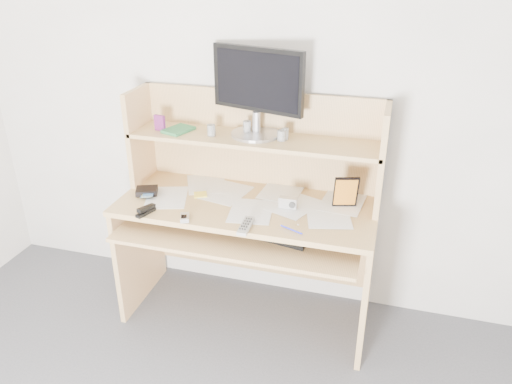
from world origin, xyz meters
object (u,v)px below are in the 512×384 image
(keyboard, at_px, (269,232))
(desk, at_px, (251,206))
(monitor, at_px, (257,89))
(tv_remote, at_px, (246,226))
(game_case, at_px, (346,192))

(keyboard, bearing_deg, desk, 140.26)
(monitor, bearing_deg, keyboard, -48.03)
(keyboard, xyz_separation_m, monitor, (-0.16, 0.32, 0.66))
(tv_remote, height_order, monitor, monitor)
(game_case, distance_m, monitor, 0.72)
(tv_remote, bearing_deg, desk, 100.06)
(game_case, relative_size, monitor, 0.34)
(game_case, xyz_separation_m, monitor, (-0.52, 0.11, 0.48))
(keyboard, distance_m, monitor, 0.76)
(desk, xyz_separation_m, monitor, (0.00, 0.12, 0.63))
(desk, height_order, game_case, desk)
(keyboard, relative_size, tv_remote, 2.65)
(keyboard, bearing_deg, tv_remote, -109.45)
(desk, distance_m, tv_remote, 0.36)
(game_case, height_order, monitor, monitor)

